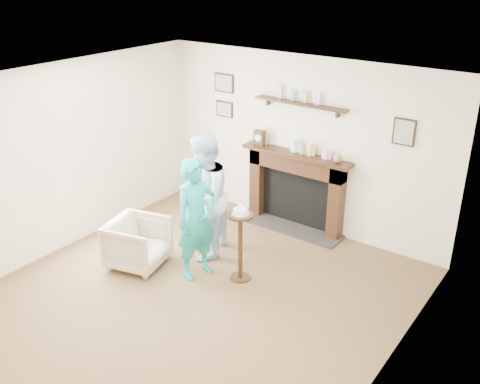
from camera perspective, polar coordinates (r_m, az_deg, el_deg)
name	(u,v)px	position (r m, az deg, el deg)	size (l,w,h in m)	color
ground	(188,302)	(6.38, -5.52, -11.60)	(5.00, 5.00, 0.00)	brown
room_shell	(223,154)	(6.10, -1.85, 4.04)	(4.54, 5.02, 2.52)	#ECE4C9
armchair	(140,264)	(7.17, -10.66, -7.59)	(0.68, 0.70, 0.63)	tan
man	(206,254)	(7.28, -3.66, -6.62)	(0.82, 0.64, 1.69)	#A8BCD2
woman	(198,273)	(6.88, -4.47, -8.66)	(0.56, 0.37, 1.54)	#1DA7A5
pedestal_table	(240,234)	(6.45, 0.03, -4.46)	(0.32, 0.32, 1.02)	black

